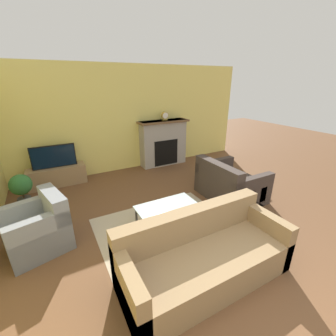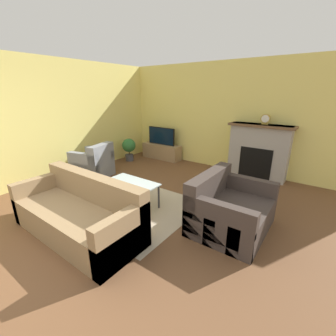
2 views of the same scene
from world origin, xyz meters
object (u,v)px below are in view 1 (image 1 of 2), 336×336
object	(u,v)px
coffee_table	(170,211)
potted_plant	(21,187)
armchair_by_window	(39,230)
mantel_clock	(165,116)
couch_loveseat	(229,185)
couch_sectional	(203,257)
tv	(54,157)

from	to	relation	value
coffee_table	potted_plant	world-z (taller)	potted_plant
armchair_by_window	mantel_clock	bearing A→B (deg)	110.70
couch_loveseat	coffee_table	world-z (taller)	couch_loveseat
couch_loveseat	mantel_clock	bearing A→B (deg)	5.07
armchair_by_window	mantel_clock	size ratio (longest dim) A/B	4.06
armchair_by_window	couch_loveseat	bearing A→B (deg)	73.09
couch_sectional	coffee_table	distance (m)	0.94
potted_plant	couch_sectional	bearing A→B (deg)	-56.05
tv	mantel_clock	xyz separation A→B (m)	(2.88, 0.08, 0.69)
potted_plant	armchair_by_window	bearing A→B (deg)	-79.50
armchair_by_window	potted_plant	bearing A→B (deg)	176.22
couch_loveseat	armchair_by_window	distance (m)	3.48
tv	potted_plant	world-z (taller)	tv
tv	armchair_by_window	distance (m)	2.27
couch_loveseat	coffee_table	size ratio (longest dim) A/B	1.27
armchair_by_window	coffee_table	xyz separation A→B (m)	(1.81, -0.62, 0.11)
coffee_table	armchair_by_window	bearing A→B (deg)	160.96
tv	couch_loveseat	world-z (taller)	tv
tv	armchair_by_window	world-z (taller)	tv
coffee_table	mantel_clock	distance (m)	3.39
couch_sectional	mantel_clock	xyz separation A→B (m)	(1.50, 3.84, 1.10)
couch_loveseat	armchair_by_window	world-z (taller)	same
coffee_table	mantel_clock	world-z (taller)	mantel_clock
couch_sectional	armchair_by_window	distance (m)	2.35
couch_sectional	mantel_clock	distance (m)	4.27
mantel_clock	tv	bearing A→B (deg)	-178.33
armchair_by_window	mantel_clock	distance (m)	4.13
tv	mantel_clock	distance (m)	2.96
mantel_clock	coffee_table	bearing A→B (deg)	-116.59
tv	potted_plant	xyz separation A→B (m)	(-0.65, -0.74, -0.29)
couch_loveseat	mantel_clock	distance (m)	2.69
couch_sectional	coffee_table	xyz separation A→B (m)	(0.05, 0.93, 0.12)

